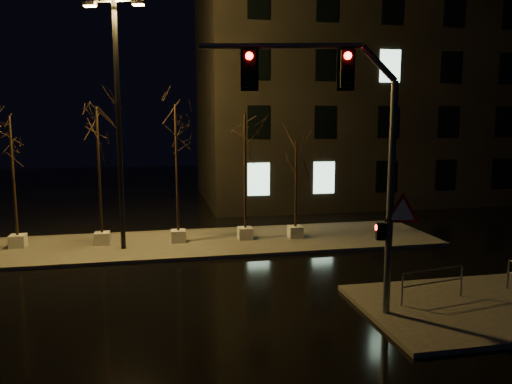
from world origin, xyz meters
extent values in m
plane|color=black|center=(0.00, 0.00, 0.00)|extent=(90.00, 90.00, 0.00)
cube|color=#4B4843|center=(0.00, 6.00, 0.07)|extent=(22.00, 5.00, 0.15)
cube|color=#4B4843|center=(7.50, -3.50, 0.07)|extent=(7.00, 5.00, 0.15)
cube|color=black|center=(14.00, 18.00, 7.50)|extent=(25.00, 12.00, 15.00)
cube|color=silver|center=(-7.86, 6.57, 0.43)|extent=(0.65, 0.65, 0.55)
cylinder|color=black|center=(-7.86, 6.57, 3.26)|extent=(0.11, 0.11, 5.12)
cube|color=silver|center=(-4.31, 6.35, 0.43)|extent=(0.65, 0.65, 0.55)
cylinder|color=black|center=(-4.31, 6.35, 3.46)|extent=(0.11, 0.11, 5.51)
cube|color=silver|center=(-0.97, 6.09, 0.43)|extent=(0.65, 0.65, 0.55)
cylinder|color=black|center=(-0.97, 6.09, 3.51)|extent=(0.11, 0.11, 5.62)
cube|color=silver|center=(2.11, 6.05, 0.43)|extent=(0.65, 0.65, 0.55)
cylinder|color=black|center=(2.11, 6.05, 3.30)|extent=(0.11, 0.11, 5.20)
cube|color=silver|center=(4.47, 5.85, 0.43)|extent=(0.65, 0.65, 0.55)
cylinder|color=black|center=(4.47, 5.85, 2.68)|extent=(0.11, 0.11, 3.96)
cylinder|color=slate|center=(4.50, -3.52, 3.43)|extent=(0.20, 0.20, 6.57)
cylinder|color=slate|center=(1.47, -2.84, 7.64)|extent=(4.31, 1.11, 0.15)
cube|color=black|center=(3.22, -3.23, 7.03)|extent=(0.37, 0.31, 0.98)
cube|color=black|center=(0.66, -2.66, 7.03)|extent=(0.37, 0.31, 0.98)
cube|color=black|center=(4.27, -3.47, 2.56)|extent=(0.28, 0.24, 0.49)
cone|color=red|center=(4.81, -3.64, 3.10)|extent=(1.12, 0.28, 1.14)
sphere|color=#FF0C07|center=(4.50, -3.52, 7.36)|extent=(0.20, 0.20, 0.20)
cylinder|color=black|center=(-3.35, 5.42, 5.28)|extent=(0.21, 0.21, 10.25)
cylinder|color=black|center=(-3.35, 5.42, 10.40)|extent=(2.17, 0.82, 0.10)
cube|color=orange|center=(-4.32, 5.75, 10.25)|extent=(0.58, 0.44, 0.21)
cube|color=orange|center=(-2.37, 5.09, 10.25)|extent=(0.58, 0.44, 0.21)
cylinder|color=slate|center=(5.20, -3.12, 0.62)|extent=(0.05, 0.05, 0.94)
cylinder|color=slate|center=(7.45, -2.71, 0.62)|extent=(0.05, 0.05, 0.94)
cylinder|color=slate|center=(6.32, -2.91, 1.14)|extent=(2.26, 0.45, 0.04)
cylinder|color=slate|center=(6.32, -2.91, 0.72)|extent=(2.26, 0.45, 0.04)
cylinder|color=slate|center=(9.36, -2.40, 0.61)|extent=(0.05, 0.05, 0.91)
camera|label=1|loc=(-1.95, -16.23, 5.71)|focal=35.00mm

